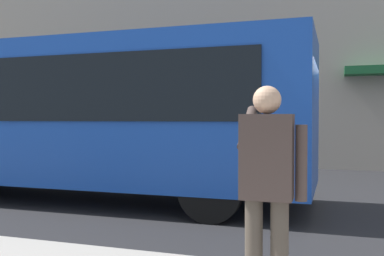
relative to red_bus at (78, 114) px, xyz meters
The scene contains 3 objects.
ground_plane 4.14m from the red_bus, behind, with size 60.00×60.00×0.00m, color #232326.
red_bus is the anchor object (origin of this frame).
pedestrian_photographer 5.99m from the red_bus, 136.56° to the left, with size 0.53×0.52×1.70m.
Camera 1 is at (-1.06, 7.84, 1.60)m, focal length 40.90 mm.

